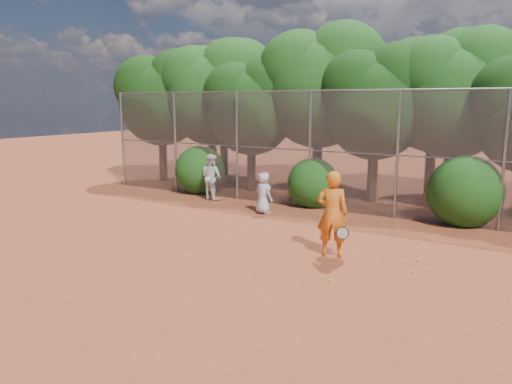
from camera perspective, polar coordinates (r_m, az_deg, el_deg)
The scene contains 22 objects.
ground at distance 11.97m, azimuth -2.24°, elevation -7.50°, with size 80.00×80.00×0.00m, color brown.
fence_back at distance 16.82m, azimuth 8.88°, elevation 4.75°, with size 20.05×0.09×4.03m.
tree_0 at distance 23.57m, azimuth -10.64°, elevation 10.87°, with size 4.38×3.81×6.00m.
tree_1 at distance 22.37m, azimuth -4.92°, elevation 11.63°, with size 4.64×4.03×6.35m.
tree_2 at distance 20.38m, azimuth -0.37°, elevation 10.16°, with size 3.99×3.47×5.47m.
tree_3 at distance 20.09m, azimuth 7.43°, elevation 12.39°, with size 4.89×4.26×6.70m.
tree_4 at distance 18.60m, azimuth 13.71°, elevation 10.38°, with size 4.19×3.64×5.73m.
tree_5 at distance 18.77m, azimuth 21.94°, elevation 10.81°, with size 4.51×3.92×6.17m.
tree_9 at distance 24.83m, azimuth -3.58°, elevation 11.93°, with size 4.83×4.20×6.62m.
tree_10 at distance 22.51m, azimuth 7.45°, elevation 12.76°, with size 5.15×4.48×7.06m.
tree_11 at distance 20.54m, azimuth 19.97°, elevation 11.17°, with size 4.64×4.03×6.35m.
bush_0 at distance 20.19m, azimuth -6.42°, elevation 2.74°, with size 2.00×2.00×2.00m, color #144110.
bush_1 at distance 17.60m, azimuth 6.52°, elevation 1.27°, with size 1.80×1.80×1.80m, color #144110.
bush_2 at distance 16.12m, azimuth 22.82°, elevation 0.39°, with size 2.20×2.20×2.20m, color #144110.
player_yellow at distance 12.00m, azimuth 8.72°, elevation -2.47°, with size 0.93×0.66×2.06m.
player_teen at distance 16.39m, azimuth 0.87°, elevation -0.05°, with size 0.78×0.63×1.40m.
player_white at distance 18.76m, azimuth -5.13°, elevation 1.75°, with size 0.93×0.78×1.72m.
ball_0 at distance 12.29m, azimuth 18.16°, elevation -7.39°, with size 0.07×0.07×0.07m, color #C0DA27.
ball_1 at distance 10.53m, azimuth 8.48°, elevation -9.97°, with size 0.07×0.07×0.07m, color #C0DA27.
ball_2 at distance 11.43m, azimuth 17.50°, elevation -8.69°, with size 0.07×0.07×0.07m, color #C0DA27.
ball_3 at distance 12.03m, azimuth -7.76°, elevation -7.33°, with size 0.07×0.07×0.07m, color #C0DA27.
ball_4 at distance 14.19m, azimuth 19.36°, elevation -5.08°, with size 0.07×0.07×0.07m, color #C0DA27.
Camera 1 is at (6.37, -9.43, 3.69)m, focal length 35.00 mm.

